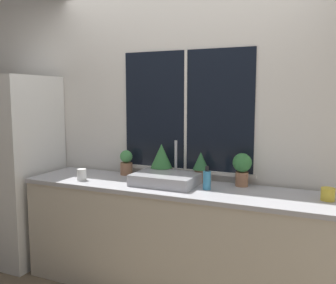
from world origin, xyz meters
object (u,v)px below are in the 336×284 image
(potted_plant_far_left, at_px, (126,162))
(potted_plant_center_right, at_px, (201,165))
(soap_bottle, at_px, (207,180))
(mug_white, at_px, (82,175))
(sink, at_px, (166,179))
(potted_plant_far_right, at_px, (242,167))
(mug_yellow, at_px, (328,194))
(potted_plant_center_left, at_px, (161,158))
(refrigerator, at_px, (16,169))

(potted_plant_far_left, distance_m, potted_plant_center_right, 0.71)
(soap_bottle, bearing_deg, mug_white, -172.63)
(sink, relative_size, potted_plant_far_left, 2.28)
(potted_plant_far_right, relative_size, mug_yellow, 2.86)
(potted_plant_center_left, bearing_deg, soap_bottle, -24.12)
(soap_bottle, height_order, mug_yellow, soap_bottle)
(potted_plant_center_left, distance_m, potted_plant_center_right, 0.36)
(potted_plant_far_left, distance_m, mug_white, 0.43)
(mug_white, bearing_deg, soap_bottle, 7.37)
(sink, bearing_deg, potted_plant_far_left, 157.43)
(refrigerator, xyz_separation_m, potted_plant_far_left, (1.11, 0.23, 0.11))
(potted_plant_far_right, bearing_deg, mug_white, -164.54)
(soap_bottle, bearing_deg, potted_plant_center_right, 120.08)
(mug_yellow, bearing_deg, potted_plant_far_right, 165.06)
(potted_plant_far_left, distance_m, mug_yellow, 1.70)
(mug_white, bearing_deg, potted_plant_center_right, 20.71)
(potted_plant_center_right, bearing_deg, refrigerator, -172.67)
(refrigerator, height_order, potted_plant_center_right, refrigerator)
(refrigerator, relative_size, soap_bottle, 9.79)
(mug_yellow, bearing_deg, mug_white, -174.45)
(potted_plant_center_left, xyz_separation_m, mug_white, (-0.58, -0.36, -0.13))
(mug_white, bearing_deg, potted_plant_far_left, 57.34)
(potted_plant_center_right, xyz_separation_m, mug_yellow, (0.98, -0.17, -0.10))
(mug_yellow, distance_m, mug_white, 1.93)
(potted_plant_center_right, relative_size, potted_plant_far_right, 0.95)
(potted_plant_far_left, bearing_deg, potted_plant_center_left, -0.00)
(refrigerator, height_order, potted_plant_far_right, refrigerator)
(potted_plant_center_left, height_order, mug_white, potted_plant_center_left)
(potted_plant_center_left, relative_size, mug_white, 3.06)
(potted_plant_far_left, distance_m, potted_plant_far_right, 1.06)
(refrigerator, height_order, mug_yellow, refrigerator)
(sink, height_order, potted_plant_center_right, sink)
(potted_plant_center_right, bearing_deg, mug_yellow, -9.80)
(refrigerator, xyz_separation_m, potted_plant_far_right, (2.16, 0.23, 0.15))
(potted_plant_far_right, xyz_separation_m, soap_bottle, (-0.22, -0.22, -0.08))
(mug_yellow, xyz_separation_m, mug_white, (-1.92, -0.19, 0.00))
(mug_yellow, bearing_deg, soap_bottle, -176.75)
(potted_plant_center_right, bearing_deg, potted_plant_center_left, -180.00)
(refrigerator, xyz_separation_m, potted_plant_center_left, (1.46, 0.23, 0.17))
(sink, height_order, potted_plant_far_left, sink)
(sink, bearing_deg, potted_plant_center_right, 41.68)
(refrigerator, bearing_deg, potted_plant_far_left, 11.95)
(potted_plant_center_left, bearing_deg, mug_white, -148.52)
(potted_plant_far_right, xyz_separation_m, mug_yellow, (0.63, -0.17, -0.11))
(potted_plant_far_left, xyz_separation_m, soap_bottle, (0.84, -0.22, -0.04))
(potted_plant_far_left, height_order, mug_yellow, potted_plant_far_left)
(potted_plant_center_left, bearing_deg, refrigerator, -170.89)
(potted_plant_far_left, relative_size, mug_white, 2.28)
(potted_plant_far_left, xyz_separation_m, mug_white, (-0.23, -0.36, -0.06))
(refrigerator, distance_m, potted_plant_center_right, 1.84)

